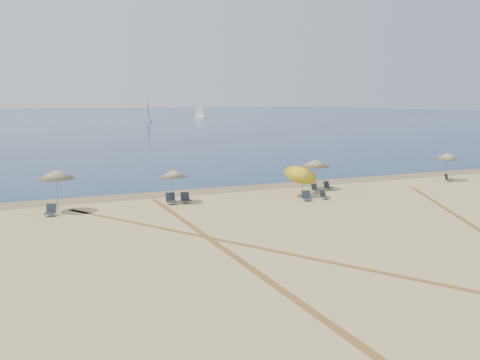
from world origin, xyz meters
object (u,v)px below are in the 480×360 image
(chair_6, at_px, (324,195))
(sailboat_1, at_px, (200,112))
(umbrella_2, at_px, (173,174))
(chair_9, at_px, (448,178))
(umbrella_3, at_px, (301,171))
(chair_5, at_px, (307,196))
(chair_4, at_px, (186,198))
(chair_8, at_px, (328,186))
(umbrella_1, at_px, (56,174))
(chair_2, at_px, (51,211))
(umbrella_5, at_px, (448,156))
(umbrella_4, at_px, (315,163))
(chair_3, at_px, (171,199))
(sailboat_0, at_px, (148,113))
(chair_7, at_px, (315,188))

(chair_6, height_order, sailboat_1, sailboat_1)
(umbrella_2, height_order, chair_9, umbrella_2)
(umbrella_3, relative_size, chair_5, 3.23)
(chair_4, relative_size, chair_8, 1.02)
(sailboat_1, bearing_deg, umbrella_1, -141.19)
(umbrella_2, height_order, chair_2, umbrella_2)
(umbrella_5, height_order, chair_8, umbrella_5)
(umbrella_2, xyz_separation_m, chair_5, (8.28, -2.90, -1.61))
(umbrella_1, relative_size, chair_8, 3.95)
(umbrella_4, xyz_separation_m, chair_3, (-11.34, -0.99, -1.67))
(umbrella_5, distance_m, sailboat_0, 123.35)
(umbrella_2, distance_m, umbrella_3, 8.83)
(chair_9, bearing_deg, chair_5, 165.69)
(umbrella_3, xyz_separation_m, chair_2, (-16.28, 0.49, -1.45))
(umbrella_1, bearing_deg, chair_2, -119.24)
(chair_4, xyz_separation_m, chair_8, (11.25, 0.61, -0.04))
(umbrella_5, height_order, chair_7, umbrella_5)
(chair_2, bearing_deg, chair_9, 22.11)
(chair_3, distance_m, sailboat_0, 126.86)
(chair_5, xyz_separation_m, sailboat_0, (20.05, 126.11, 2.37))
(umbrella_1, distance_m, umbrella_4, 18.20)
(umbrella_1, relative_size, umbrella_5, 1.10)
(chair_6, distance_m, chair_8, 3.99)
(umbrella_4, distance_m, chair_7, 2.03)
(chair_4, bearing_deg, chair_7, -1.74)
(chair_2, relative_size, sailboat_0, 0.09)
(umbrella_3, distance_m, chair_5, 2.15)
(umbrella_2, relative_size, chair_2, 2.74)
(chair_5, xyz_separation_m, sailboat_1, (45.65, 152.52, 2.06))
(chair_4, xyz_separation_m, sailboat_0, (27.60, 123.54, 2.36))
(chair_5, relative_size, chair_6, 1.14)
(chair_7, relative_size, sailboat_1, 0.08)
(chair_4, xyz_separation_m, sailboat_1, (53.20, 149.95, 2.05))
(umbrella_2, distance_m, sailboat_0, 126.43)
(chair_8, relative_size, sailboat_1, 0.09)
(umbrella_1, xyz_separation_m, chair_7, (17.66, -0.24, -2.03))
(chair_9, bearing_deg, umbrella_3, 159.97)
(umbrella_3, height_order, chair_3, umbrella_3)
(chair_2, bearing_deg, umbrella_4, 26.04)
(chair_4, height_order, chair_8, chair_4)
(chair_4, bearing_deg, umbrella_3, -9.41)
(umbrella_1, relative_size, sailboat_1, 0.34)
(chair_4, height_order, sailboat_1, sailboat_1)
(umbrella_1, height_order, chair_5, umbrella_1)
(umbrella_1, xyz_separation_m, chair_6, (16.72, -2.86, -2.03))
(umbrella_3, height_order, chair_4, umbrella_3)
(umbrella_3, bearing_deg, chair_2, 178.26)
(chair_3, height_order, chair_4, chair_3)
(umbrella_1, bearing_deg, chair_7, -0.76)
(umbrella_4, xyz_separation_m, chair_9, (11.96, -1.14, -1.71))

